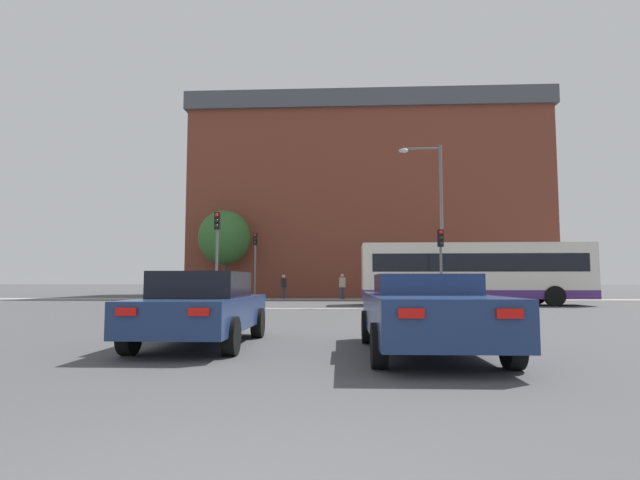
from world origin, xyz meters
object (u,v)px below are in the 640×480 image
car_roadster_right (427,312)px  traffic_light_far_left (255,255)px  pedestrian_walking_east (342,284)px  pedestrian_walking_west (189,284)px  pedestrian_waiting (284,285)px  street_lamp_junction (435,208)px  bus_crossing_lead (474,272)px  traffic_light_near_left (217,244)px  traffic_light_near_right (441,254)px  traffic_light_far_right (416,261)px  car_saloon_left (202,307)px

car_roadster_right → traffic_light_far_left: 25.79m
pedestrian_walking_east → pedestrian_walking_west: bearing=162.4°
pedestrian_waiting → pedestrian_walking_west: pedestrian_walking_west is taller
street_lamp_junction → bus_crossing_lead: bearing=17.7°
traffic_light_near_left → traffic_light_far_left: size_ratio=1.00×
bus_crossing_lead → pedestrian_walking_east: size_ratio=6.67×
traffic_light_near_left → traffic_light_far_left: 10.19m
bus_crossing_lead → street_lamp_junction: (-2.05, -0.66, 3.25)m
traffic_light_near_right → street_lamp_junction: street_lamp_junction is taller
traffic_light_far_left → pedestrian_walking_east: bearing=7.2°
traffic_light_near_right → street_lamp_junction: bearing=86.0°
traffic_light_near_left → street_lamp_junction: street_lamp_junction is taller
traffic_light_near_right → pedestrian_waiting: size_ratio=2.15×
street_lamp_junction → pedestrian_walking_west: street_lamp_junction is taller
street_lamp_junction → car_roadster_right: bearing=-100.7°
car_roadster_right → street_lamp_junction: 17.73m
traffic_light_far_right → street_lamp_junction: (-0.16, -8.06, 2.40)m
traffic_light_far_right → pedestrian_waiting: size_ratio=2.23×
traffic_light_near_left → street_lamp_junction: bearing=13.4°
car_saloon_left → pedestrian_walking_west: 26.15m
bus_crossing_lead → pedestrian_waiting: bearing=51.7°
traffic_light_near_right → pedestrian_walking_west: size_ratio=2.08×
pedestrian_waiting → pedestrian_walking_west: 6.61m
pedestrian_waiting → pedestrian_walking_east: size_ratio=0.98×
car_roadster_right → pedestrian_walking_west: pedestrian_walking_west is taller
bus_crossing_lead → car_saloon_left: bearing=150.6°
car_saloon_left → pedestrian_waiting: (-1.59, 25.28, 0.26)m
traffic_light_far_left → pedestrian_waiting: traffic_light_far_left is taller
pedestrian_waiting → pedestrian_walking_west: bearing=-56.9°
traffic_light_near_left → street_lamp_junction: size_ratio=0.54×
bus_crossing_lead → pedestrian_waiting: size_ratio=6.83×
bus_crossing_lead → traffic_light_far_right: traffic_light_far_right is taller
car_saloon_left → traffic_light_far_left: size_ratio=0.97×
pedestrian_waiting → pedestrian_walking_east: bearing=106.9°
car_saloon_left → bus_crossing_lead: bus_crossing_lead is taller
pedestrian_walking_west → traffic_light_near_right: bearing=-164.8°
street_lamp_junction → pedestrian_waiting: street_lamp_junction is taller
bus_crossing_lead → car_roadster_right: bearing=163.4°
traffic_light_near_right → traffic_light_far_left: bearing=136.6°
traffic_light_far_right → pedestrian_walking_east: size_ratio=2.18×
traffic_light_near_right → pedestrian_walking_west: (-15.33, 11.08, -1.44)m
traffic_light_far_left → bus_crossing_lead: bearing=-29.0°
traffic_light_near_left → bus_crossing_lead: bearing=14.1°
traffic_light_far_left → pedestrian_waiting: (1.72, 1.63, -2.00)m
street_lamp_junction → pedestrian_walking_east: street_lamp_junction is taller
bus_crossing_lead → pedestrian_walking_west: (-17.54, 8.20, -0.67)m
pedestrian_walking_east → traffic_light_far_left: bearing=172.0°
traffic_light_far_left → street_lamp_junction: size_ratio=0.54×
bus_crossing_lead → traffic_light_near_left: traffic_light_near_left is taller
bus_crossing_lead → traffic_light_far_left: bearing=61.0°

